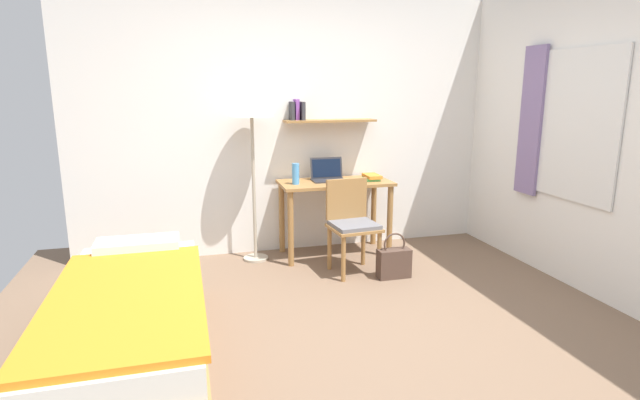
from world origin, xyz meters
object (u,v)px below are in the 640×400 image
object	(u,v)px
standing_lamp	(252,113)
handbag	(394,262)
book_stack	(372,177)
laptop	(328,175)
water_bottle	(296,174)
desk	(335,196)
bed	(131,322)
desk_chair	(352,221)

from	to	relation	value
standing_lamp	handbag	distance (m)	1.88
book_stack	standing_lamp	bearing A→B (deg)	176.23
laptop	water_bottle	xyz separation A→B (m)	(-0.35, -0.12, 0.04)
standing_lamp	water_bottle	distance (m)	0.70
desk	standing_lamp	bearing A→B (deg)	176.46
standing_lamp	laptop	xyz separation A→B (m)	(0.74, 0.03, -0.62)
laptop	book_stack	distance (m)	0.44
water_bottle	laptop	bearing A→B (deg)	19.05
handbag	book_stack	bearing A→B (deg)	85.67
water_bottle	desk	bearing A→B (deg)	5.94
laptop	book_stack	world-z (taller)	laptop
standing_lamp	handbag	bearing A→B (deg)	-35.70
standing_lamp	laptop	bearing A→B (deg)	2.36
desk	standing_lamp	world-z (taller)	standing_lamp
standing_lamp	handbag	size ratio (longest dim) A/B	3.92
bed	handbag	distance (m)	2.27
standing_lamp	book_stack	distance (m)	1.34
laptop	book_stack	bearing A→B (deg)	-14.23
desk	laptop	size ratio (longest dim) A/B	3.30
desk_chair	handbag	size ratio (longest dim) A/B	2.05
laptop	handbag	world-z (taller)	laptop
desk	water_bottle	distance (m)	0.48
water_bottle	book_stack	distance (m)	0.78
desk	standing_lamp	size ratio (longest dim) A/B	0.68
standing_lamp	book_stack	xyz separation A→B (m)	(1.17, -0.08, -0.65)
book_stack	handbag	bearing A→B (deg)	-94.33
desk_chair	water_bottle	size ratio (longest dim) A/B	4.21
desk	water_bottle	xyz separation A→B (m)	(-0.41, -0.04, 0.24)
desk	standing_lamp	xyz separation A→B (m)	(-0.80, 0.05, 0.82)
book_stack	desk	bearing A→B (deg)	175.75
desk	bed	bearing A→B (deg)	-138.71
desk	laptop	distance (m)	0.22
desk_chair	laptop	xyz separation A→B (m)	(-0.06, 0.57, 0.34)
water_bottle	book_stack	bearing A→B (deg)	1.08
handbag	standing_lamp	bearing A→B (deg)	144.30
laptop	handbag	size ratio (longest dim) A/B	0.81
desk	water_bottle	world-z (taller)	water_bottle
book_stack	water_bottle	bearing A→B (deg)	-178.92
laptop	standing_lamp	bearing A→B (deg)	-177.64
bed	desk_chair	xyz separation A→B (m)	(1.81, 1.09, 0.23)
desk_chair	laptop	world-z (taller)	laptop
desk_chair	standing_lamp	xyz separation A→B (m)	(-0.80, 0.54, 0.96)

